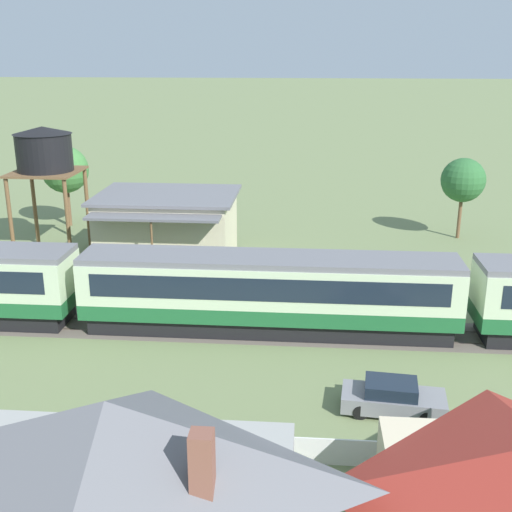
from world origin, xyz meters
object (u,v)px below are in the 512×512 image
passenger_train (274,290)px  yard_tree_1 (65,170)px  parked_car_grey (393,398)px  water_tower (44,153)px  yard_tree_0 (463,180)px  cottage_grey_roof_3 (112,494)px  station_building (168,228)px

passenger_train → yard_tree_1: size_ratio=9.05×
passenger_train → parked_car_grey: size_ratio=13.88×
water_tower → yard_tree_0: bearing=11.9°
cottage_grey_roof_3 → parked_car_grey: cottage_grey_roof_3 is taller
passenger_train → cottage_grey_roof_3: 17.37m
yard_tree_1 → yard_tree_0: bearing=-2.0°
passenger_train → station_building: station_building is taller
yard_tree_0 → parked_car_grey: bearing=-107.3°
cottage_grey_roof_3 → yard_tree_1: yard_tree_1 is taller
passenger_train → water_tower: (-16.58, 12.14, 4.98)m
station_building → cottage_grey_roof_3: bearing=-80.7°
water_tower → cottage_grey_roof_3: bearing=-65.5°
water_tower → yard_tree_0: water_tower is taller
yard_tree_0 → water_tower: bearing=-168.1°
passenger_train → station_building: (-7.84, 10.90, 0.14)m
water_tower → passenger_train: bearing=-36.2°
passenger_train → parked_car_grey: passenger_train is taller
station_building → yard_tree_0: size_ratio=1.51×
water_tower → cottage_grey_roof_3: water_tower is taller
passenger_train → yard_tree_0: yard_tree_0 is taller
passenger_train → water_tower: 21.14m
water_tower → yard_tree_1: bearing=101.9°
station_building → parked_car_grey: station_building is taller
passenger_train → cottage_grey_roof_3: cottage_grey_roof_3 is taller
yard_tree_1 → passenger_train: bearing=-47.2°
water_tower → parked_car_grey: (21.84, -19.59, -6.61)m
passenger_train → station_building: 13.43m
station_building → water_tower: size_ratio=1.04×
station_building → yard_tree_1: size_ratio=1.42×
passenger_train → yard_tree_1: yard_tree_1 is taller
passenger_train → yard_tree_0: size_ratio=9.56×
parked_car_grey → yard_tree_1: (-23.41, 27.04, 4.03)m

